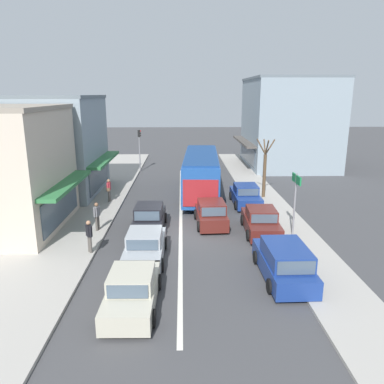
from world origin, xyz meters
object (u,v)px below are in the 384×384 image
Objects in this scene: city_bus at (201,171)px; pedestrian_with_handbag_near at (109,189)px; parked_sedan_kerb_third at (245,196)px; street_tree_right at (265,170)px; parked_sedan_kerb_second at (261,222)px; traffic_light_downstreet at (139,143)px; parked_wagon_kerb_front at (284,262)px; directional_road_sign at (296,190)px; hatchback_queue_far_back at (149,218)px; pedestrian_far_walker at (89,234)px; hatchback_adjacent_lane_trail at (211,214)px; sedan_queue_gap_filler at (145,247)px; sedan_adjacent_lane_lead at (132,290)px; pedestrian_browsing_midblock at (97,215)px.

city_bus is 7.11m from pedestrian_with_handbag_near.
street_tree_right is at bearing 44.39° from parked_sedan_kerb_third.
parked_sedan_kerb_second is at bearing -70.42° from city_bus.
traffic_light_downstreet is at bearing 85.07° from pedestrian_with_handbag_near.
parked_wagon_kerb_front is 1.00× the size of street_tree_right.
city_bus reaches higher than parked_sedan_kerb_third.
parked_sedan_kerb_second is 1.18× the size of directional_road_sign.
city_bus reaches higher than pedestrian_with_handbag_near.
city_bus reaches higher than parked_sedan_kerb_second.
parked_sedan_kerb_second is 2.70m from directional_road_sign.
street_tree_right is (0.08, 7.99, -0.53)m from directional_road_sign.
pedestrian_far_walker is at bearing -127.05° from hatchback_queue_far_back.
hatchback_adjacent_lane_trail is at bearing 33.42° from pedestrian_far_walker.
hatchback_queue_far_back is 0.89× the size of traffic_light_downstreet.
street_tree_right is at bearing 53.09° from hatchback_adjacent_lane_trail.
sedan_queue_gap_filler is at bearing -83.26° from traffic_light_downstreet.
parked_wagon_kerb_front is at bearing -91.37° from parked_sedan_kerb_second.
directional_road_sign is (7.82, 2.65, 2.01)m from sedan_queue_gap_filler.
city_bus is 6.73× the size of pedestrian_with_handbag_near.
sedan_queue_gap_filler is at bearing -105.34° from city_bus.
pedestrian_with_handbag_near is (-11.31, 7.00, -1.61)m from directional_road_sign.
sedan_adjacent_lane_lead is 0.99× the size of parked_sedan_kerb_second.
pedestrian_far_walker is (-2.67, 4.69, 0.40)m from sedan_adjacent_lane_lead.
sedan_queue_gap_filler is 1.12× the size of hatchback_adjacent_lane_trail.
directional_road_sign reaches higher than pedestrian_with_handbag_near.
parked_sedan_kerb_third is (0.19, 11.04, -0.08)m from parked_wagon_kerb_front.
sedan_queue_gap_filler is 1.17× the size of directional_road_sign.
pedestrian_browsing_midblock is at bearing -127.91° from city_bus.
hatchback_queue_far_back is 10.45m from street_tree_right.
hatchback_adjacent_lane_trail reaches higher than sedan_queue_gap_filler.
pedestrian_with_handbag_near is (-6.97, 4.89, 0.36)m from hatchback_adjacent_lane_trail.
pedestrian_far_walker reaches higher than sedan_adjacent_lane_lead.
pedestrian_browsing_midblock is at bearing 147.89° from parked_wagon_kerb_front.
street_tree_right is 14.65m from pedestrian_far_walker.
parked_sedan_kerb_second is at bearing -63.81° from traffic_light_downstreet.
parked_sedan_kerb_second is 7.54m from street_tree_right.
pedestrian_browsing_midblock reaches higher than sedan_adjacent_lane_lead.
directional_road_sign is at bearing -10.40° from hatchback_queue_far_back.
street_tree_right is at bearing 32.26° from pedestrian_browsing_midblock.
sedan_queue_gap_filler is 2.59× the size of pedestrian_with_handbag_near.
pedestrian_far_walker is (-10.57, -2.01, -1.61)m from directional_road_sign.
traffic_light_downstreet reaches higher than directional_road_sign.
parked_sedan_kerb_second is 1.01× the size of traffic_light_downstreet.
sedan_queue_gap_filler is (-3.24, -11.80, -1.22)m from city_bus.
directional_road_sign is (4.59, -9.15, 0.80)m from city_bus.
parked_wagon_kerb_front is (6.08, -2.00, 0.08)m from sedan_queue_gap_filler.
parked_wagon_kerb_front reaches higher than parked_sedan_kerb_third.
sedan_adjacent_lane_lead and parked_sedan_kerb_second have the same top height.
pedestrian_far_walker is (-6.24, -4.11, 0.36)m from hatchback_adjacent_lane_trail.
hatchback_queue_far_back is 0.83× the size of street_tree_right.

